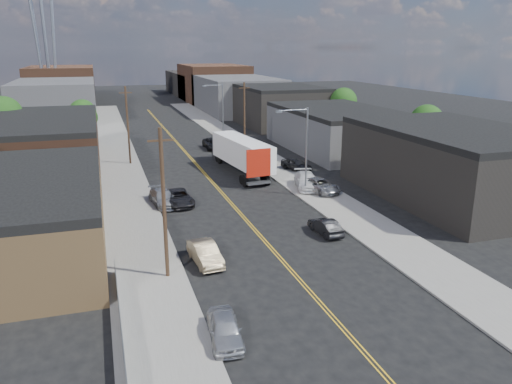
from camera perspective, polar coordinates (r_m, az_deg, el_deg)
ground at (r=82.64m, az=-9.16°, el=5.76°), size 260.00×260.00×0.00m
centerline at (r=68.12m, az=-7.24°, el=3.63°), size 0.32×120.00×0.01m
sidewalk_left at (r=67.13m, az=-15.25°, el=3.06°), size 5.00×140.00×0.15m
sidewalk_right at (r=70.36m, az=0.40°, el=4.22°), size 5.00×140.00×0.15m
warehouse_tan at (r=40.76m, az=-25.60°, el=-2.38°), size 12.00×22.00×5.60m
warehouse_brown at (r=65.78m, az=-22.83°, el=4.97°), size 12.00×26.00×6.60m
industrial_right_a at (r=53.83m, az=21.76°, el=3.11°), size 14.00×22.00×7.10m
industrial_right_b at (r=75.44m, az=9.31°, el=7.12°), size 14.00×24.00×6.10m
industrial_right_c at (r=99.03m, az=2.51°, el=9.87°), size 14.00×22.00×7.60m
skyline_left_a at (r=116.27m, az=-21.88°, el=9.79°), size 16.00×30.00×8.00m
skyline_right_a at (r=120.23m, az=-2.22°, el=11.09°), size 16.00×30.00×8.00m
skyline_left_b at (r=141.06m, az=-21.29°, el=11.19°), size 16.00×26.00×10.00m
skyline_right_b at (r=144.34m, az=-4.92°, el=12.29°), size 16.00×26.00×10.00m
skyline_left_c at (r=161.09m, az=-20.86°, el=11.18°), size 16.00×40.00×7.00m
skyline_right_c at (r=163.97m, az=-6.49°, el=12.18°), size 16.00×40.00×7.00m
streetlight_near at (r=50.29m, az=5.39°, el=5.42°), size 3.39×0.25×9.00m
streetlight_far at (r=83.29m, az=-4.08°, el=9.71°), size 3.39×0.25×9.00m
utility_pole_left_near at (r=32.13m, az=-10.48°, el=-1.34°), size 1.60×0.26×10.00m
utility_pole_left_far at (r=66.27m, az=-14.44°, el=7.42°), size 1.60×0.26×10.00m
utility_pole_right at (r=71.95m, az=-1.33°, el=8.58°), size 1.60×0.26×10.00m
chainlink_fence at (r=27.77m, az=-15.17°, el=-14.72°), size 0.05×16.00×1.22m
tree_left_mid at (r=77.02m, az=-26.79°, el=7.63°), size 5.10×5.04×8.37m
tree_left_far at (r=83.13m, az=-19.15°, el=8.33°), size 4.35×4.20×6.97m
tree_right_near at (r=70.93m, az=18.92°, el=7.39°), size 4.60×4.48×7.44m
tree_right_far at (r=91.17m, az=9.99°, el=9.97°), size 4.85×4.76×7.91m
semi_truck at (r=61.04m, az=-2.03°, el=4.63°), size 4.26×16.67×4.30m
car_left_a at (r=26.74m, az=-3.60°, el=-15.35°), size 2.03×4.20×1.38m
car_left_b at (r=35.51m, az=-5.84°, el=-6.99°), size 1.95×4.61×1.48m
car_left_c at (r=48.73m, az=-8.89°, el=-0.64°), size 2.73×5.34×1.44m
car_left_d at (r=48.81m, az=-10.56°, el=-0.67°), size 2.68×5.31×1.48m
car_right_oncoming at (r=41.08m, az=7.94°, el=-3.93°), size 1.59×3.98×1.29m
car_right_lot_a at (r=52.34m, az=7.28°, el=0.76°), size 3.61×5.54×1.42m
car_right_lot_b at (r=53.67m, az=5.79°, el=1.30°), size 3.51×5.90×1.60m
car_right_lot_c at (r=61.47m, az=4.62°, el=3.19°), size 3.17×4.68×1.48m
car_ahead_truck at (r=75.47m, az=-4.86°, el=5.54°), size 2.74×5.77×1.59m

